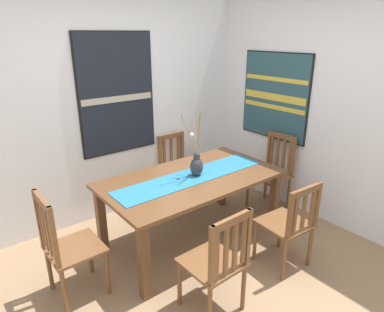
% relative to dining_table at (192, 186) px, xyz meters
% --- Properties ---
extents(ground_plane, '(6.40, 6.40, 0.03)m').
position_rel_dining_table_xyz_m(ground_plane, '(-0.31, -0.71, -0.66)').
color(ground_plane, '#8E7051').
extents(wall_back, '(6.40, 0.12, 2.70)m').
position_rel_dining_table_xyz_m(wall_back, '(-0.31, 1.15, 0.71)').
color(wall_back, silver).
rests_on(wall_back, ground_plane).
extents(wall_side, '(0.12, 6.40, 2.70)m').
position_rel_dining_table_xyz_m(wall_side, '(1.55, -0.71, 0.71)').
color(wall_side, silver).
rests_on(wall_side, ground_plane).
extents(dining_table, '(1.80, 0.99, 0.74)m').
position_rel_dining_table_xyz_m(dining_table, '(0.00, 0.00, 0.00)').
color(dining_table, brown).
rests_on(dining_table, ground_plane).
extents(table_runner, '(1.66, 0.36, 0.01)m').
position_rel_dining_table_xyz_m(table_runner, '(0.00, 0.00, 0.10)').
color(table_runner, '#236B93').
rests_on(table_runner, dining_table).
extents(centerpiece_vase, '(0.27, 0.25, 0.70)m').
position_rel_dining_table_xyz_m(centerpiece_vase, '(0.05, -0.01, 0.23)').
color(centerpiece_vase, '#333338').
rests_on(centerpiece_vase, dining_table).
extents(chair_0, '(0.45, 0.45, 0.87)m').
position_rel_dining_table_xyz_m(chair_0, '(0.44, -0.88, -0.18)').
color(chair_0, brown).
rests_on(chair_0, ground_plane).
extents(chair_1, '(0.43, 0.43, 0.94)m').
position_rel_dining_table_xyz_m(chair_1, '(1.26, -0.02, -0.16)').
color(chair_1, brown).
rests_on(chair_1, ground_plane).
extents(chair_2, '(0.43, 0.43, 0.96)m').
position_rel_dining_table_xyz_m(chair_2, '(-1.29, 0.00, -0.15)').
color(chair_2, brown).
rests_on(chair_2, ground_plane).
extents(chair_3, '(0.42, 0.42, 0.87)m').
position_rel_dining_table_xyz_m(chair_3, '(0.46, 0.89, -0.18)').
color(chair_3, brown).
rests_on(chair_3, ground_plane).
extents(chair_4, '(0.43, 0.43, 0.92)m').
position_rel_dining_table_xyz_m(chair_4, '(-0.46, -0.89, -0.17)').
color(chair_4, brown).
rests_on(chair_4, ground_plane).
extents(painting_on_back_wall, '(0.92, 0.05, 1.36)m').
position_rel_dining_table_xyz_m(painting_on_back_wall, '(-0.23, 1.08, 0.80)').
color(painting_on_back_wall, black).
extents(painting_on_side_wall, '(0.05, 0.98, 1.06)m').
position_rel_dining_table_xyz_m(painting_on_side_wall, '(1.49, 0.22, 0.71)').
color(painting_on_side_wall, black).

